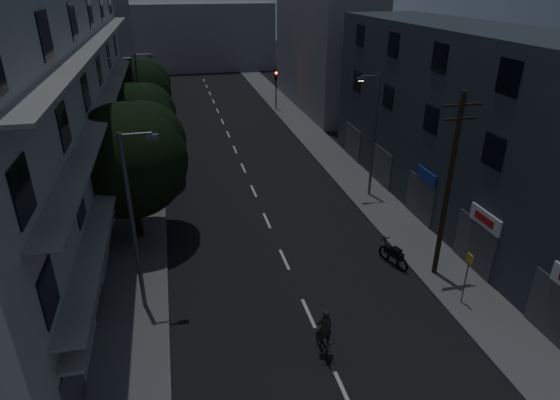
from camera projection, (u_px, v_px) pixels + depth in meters
name	position (u px, v px, depth m)	size (l,w,h in m)	color
ground	(242.00, 166.00, 36.90)	(160.00, 160.00, 0.00)	black
sidewalk_left	(144.00, 173.00, 35.32)	(3.00, 90.00, 0.15)	#565659
sidewalk_right	(332.00, 157.00, 38.42)	(3.00, 90.00, 0.15)	#565659
lane_markings	(231.00, 141.00, 42.40)	(0.15, 60.50, 0.01)	beige
building_left	(39.00, 109.00, 25.27)	(7.00, 36.00, 14.00)	#ACACA7
building_right	(471.00, 127.00, 27.35)	(6.19, 28.00, 11.00)	#2B313A
building_far_left	(98.00, 33.00, 51.22)	(6.00, 20.00, 16.00)	slate
building_far_right	(323.00, 47.00, 51.56)	(6.00, 20.00, 13.00)	slate
building_far_end	(197.00, 37.00, 74.34)	(24.00, 8.00, 10.00)	slate
tree_near	(129.00, 156.00, 24.55)	(6.18, 6.18, 7.63)	black
tree_mid	(135.00, 122.00, 31.76)	(5.71, 5.71, 7.02)	black
tree_far	(137.00, 91.00, 40.17)	(5.80, 5.80, 7.17)	black
traffic_signal_far_right	(276.00, 82.00, 51.17)	(0.28, 0.37, 4.10)	black
traffic_signal_far_left	(157.00, 92.00, 47.00)	(0.28, 0.37, 4.10)	black
street_lamp_left_near	(135.00, 216.00, 19.04)	(1.51, 0.25, 8.00)	#54565C
street_lamp_right	(373.00, 131.00, 29.78)	(1.51, 0.25, 8.00)	#525559
street_lamp_left_far	(142.00, 99.00, 37.59)	(1.51, 0.25, 8.00)	#525659
utility_pole	(449.00, 185.00, 21.25)	(1.80, 0.24, 9.00)	black
bus_stop_sign	(468.00, 270.00, 20.37)	(0.06, 0.35, 2.52)	#595B60
motorcycle	(393.00, 255.00, 23.94)	(0.88, 2.05, 1.35)	black
cyclist	(324.00, 339.00, 18.11)	(0.62, 1.69, 2.13)	black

